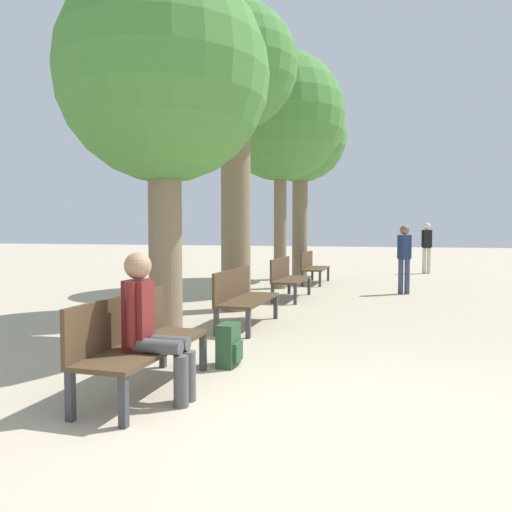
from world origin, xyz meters
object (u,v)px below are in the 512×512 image
(bench_row_1, at_px, (242,294))
(tree_row_2, at_px, (280,117))
(bench_row_0, at_px, (136,338))
(bench_row_3, at_px, (312,266))
(backpack, at_px, (229,345))
(tree_row_0, at_px, (164,80))
(bench_row_2, at_px, (287,276))
(tree_row_3, at_px, (300,138))
(pedestrian_near, at_px, (404,255))
(person_seated, at_px, (150,323))
(pedestrian_mid, at_px, (427,245))
(tree_row_1, at_px, (235,78))

(bench_row_1, height_order, tree_row_2, tree_row_2)
(bench_row_0, relative_size, bench_row_3, 1.00)
(bench_row_3, relative_size, backpack, 3.57)
(tree_row_0, distance_m, backpack, 3.35)
(bench_row_2, distance_m, bench_row_3, 3.13)
(tree_row_3, height_order, pedestrian_near, tree_row_3)
(tree_row_0, distance_m, tree_row_3, 8.86)
(bench_row_1, relative_size, tree_row_2, 0.28)
(backpack, bearing_deg, pedestrian_near, 74.72)
(tree_row_2, bearing_deg, person_seated, -84.32)
(backpack, xyz_separation_m, pedestrian_mid, (2.60, 12.43, 0.74))
(tree_row_2, height_order, pedestrian_mid, tree_row_2)
(bench_row_1, relative_size, tree_row_1, 0.30)
(person_seated, relative_size, pedestrian_near, 0.81)
(bench_row_0, relative_size, bench_row_1, 1.00)
(bench_row_2, bearing_deg, tree_row_2, 107.86)
(tree_row_2, distance_m, pedestrian_near, 4.43)
(bench_row_0, relative_size, tree_row_1, 0.30)
(tree_row_2, distance_m, pedestrian_mid, 7.29)
(tree_row_3, xyz_separation_m, pedestrian_mid, (3.70, 2.85, -3.16))
(tree_row_1, xyz_separation_m, tree_row_3, (0.00, 6.01, -0.01))
(backpack, bearing_deg, tree_row_3, 96.58)
(bench_row_2, relative_size, backpack, 3.57)
(bench_row_3, xyz_separation_m, backpack, (0.53, -8.38, -0.26))
(bench_row_2, bearing_deg, bench_row_1, -90.00)
(tree_row_2, xyz_separation_m, pedestrian_mid, (3.70, 5.39, -3.23))
(person_seated, height_order, pedestrian_near, pedestrian_near)
(bench_row_1, bearing_deg, tree_row_2, 96.69)
(person_seated, relative_size, backpack, 2.77)
(bench_row_2, xyz_separation_m, tree_row_1, (-0.58, -1.68, 3.64))
(bench_row_2, xyz_separation_m, tree_row_0, (-0.58, -4.49, 2.81))
(pedestrian_near, bearing_deg, pedestrian_mid, 82.38)
(tree_row_3, bearing_deg, backpack, -83.42)
(bench_row_3, distance_m, tree_row_0, 8.14)
(person_seated, bearing_deg, bench_row_0, 142.88)
(pedestrian_near, relative_size, pedestrian_mid, 0.92)
(bench_row_0, height_order, pedestrian_near, pedestrian_near)
(bench_row_2, xyz_separation_m, tree_row_3, (-0.58, 4.33, 3.64))
(bench_row_1, height_order, backpack, bench_row_1)
(bench_row_1, height_order, pedestrian_near, pedestrian_near)
(bench_row_1, relative_size, pedestrian_mid, 0.97)
(bench_row_0, height_order, bench_row_1, same)
(bench_row_2, height_order, tree_row_3, tree_row_3)
(pedestrian_near, bearing_deg, tree_row_0, -116.26)
(bench_row_2, relative_size, pedestrian_near, 1.05)
(bench_row_3, bearing_deg, bench_row_1, -90.00)
(tree_row_2, bearing_deg, bench_row_2, -72.14)
(bench_row_2, bearing_deg, pedestrian_near, 31.84)
(bench_row_3, relative_size, tree_row_2, 0.28)
(backpack, height_order, pedestrian_near, pedestrian_near)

